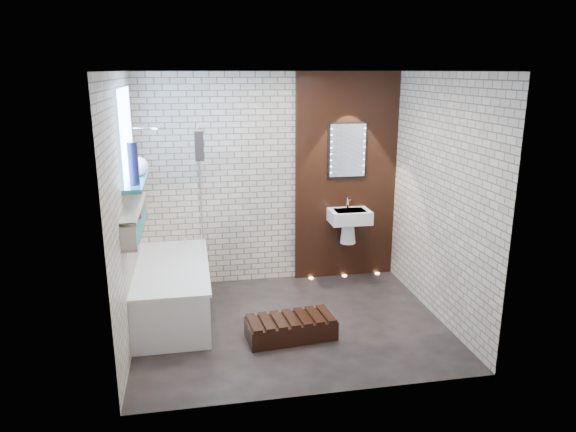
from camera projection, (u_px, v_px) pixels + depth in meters
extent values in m
plane|color=black|center=(291.00, 323.00, 5.66)|extent=(3.20, 3.20, 0.00)
cube|color=#B4A38F|center=(271.00, 180.00, 6.55)|extent=(3.20, 0.04, 2.60)
cube|color=#B4A38F|center=(322.00, 246.00, 4.08)|extent=(3.20, 0.04, 2.60)
cube|color=#B4A38F|center=(125.00, 213.00, 5.03)|extent=(0.04, 2.60, 2.60)
cube|color=#B4A38F|center=(440.00, 199.00, 5.59)|extent=(0.04, 2.60, 2.60)
plane|color=white|center=(291.00, 71.00, 4.97)|extent=(3.20, 3.20, 0.00)
cube|color=black|center=(346.00, 178.00, 6.68)|extent=(1.30, 0.06, 2.60)
cube|color=#7FADE0|center=(125.00, 135.00, 5.18)|extent=(0.03, 1.00, 0.90)
cube|color=teal|center=(136.00, 182.00, 5.32)|extent=(0.18, 1.00, 0.04)
cube|color=teal|center=(136.00, 230.00, 5.25)|extent=(0.14, 1.30, 0.03)
cube|color=#B2A899|center=(134.00, 207.00, 5.18)|extent=(0.14, 1.30, 0.03)
cube|color=#B2A899|center=(128.00, 238.00, 4.61)|extent=(0.14, 0.03, 0.26)
cube|color=#B2A899|center=(140.00, 203.00, 5.82)|extent=(0.14, 0.03, 0.26)
cube|color=white|center=(173.00, 291.00, 5.80)|extent=(0.75, 1.70, 0.55)
cube|color=white|center=(171.00, 266.00, 5.72)|extent=(0.79, 1.74, 0.03)
cylinder|color=silver|center=(185.00, 239.00, 6.42)|extent=(0.04, 0.04, 0.12)
cube|color=white|center=(201.00, 192.00, 6.01)|extent=(0.01, 0.78, 1.40)
cube|color=black|center=(199.00, 145.00, 5.58)|extent=(0.09, 0.24, 0.31)
cylinder|color=silver|center=(158.00, 128.00, 5.80)|extent=(0.18, 0.18, 0.02)
cube|color=white|center=(350.00, 216.00, 6.61)|extent=(0.50, 0.36, 0.16)
cone|color=white|center=(348.00, 232.00, 6.71)|extent=(0.20, 0.20, 0.28)
cylinder|color=silver|center=(348.00, 203.00, 6.66)|extent=(0.03, 0.03, 0.14)
cube|color=black|center=(348.00, 150.00, 6.56)|extent=(0.50, 0.02, 0.70)
cube|color=silver|center=(348.00, 151.00, 6.55)|extent=(0.45, 0.01, 0.65)
cube|color=black|center=(291.00, 329.00, 5.34)|extent=(0.91, 0.48, 0.20)
cylinder|color=#994F17|center=(132.00, 235.00, 4.86)|extent=(0.06, 0.06, 0.11)
cylinder|color=maroon|center=(138.00, 213.00, 5.56)|extent=(0.05, 0.05, 0.13)
cylinder|color=maroon|center=(130.00, 237.00, 4.74)|extent=(0.06, 0.06, 0.14)
sphere|color=white|center=(138.00, 166.00, 5.48)|extent=(0.20, 0.20, 0.20)
sphere|color=white|center=(139.00, 168.00, 5.58)|extent=(0.13, 0.13, 0.13)
cylinder|color=#141437|center=(133.00, 164.00, 5.02)|extent=(0.10, 0.10, 0.41)
cylinder|color=#FFD899|center=(311.00, 278.00, 6.88)|extent=(0.06, 0.06, 0.01)
cylinder|color=#FFD899|center=(345.00, 276.00, 6.96)|extent=(0.06, 0.06, 0.01)
cylinder|color=#FFD899|center=(377.00, 273.00, 7.04)|extent=(0.06, 0.06, 0.01)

